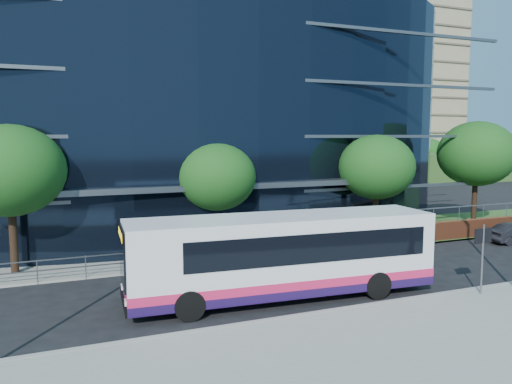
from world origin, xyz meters
name	(u,v)px	position (x,y,z in m)	size (l,w,h in m)	color
ground	(363,299)	(0.00, 0.00, 0.00)	(200.00, 200.00, 0.00)	black
pavement_near	(457,346)	(0.00, -5.00, 0.07)	(80.00, 8.00, 0.15)	gray
kerb	(378,305)	(0.00, -1.00, 0.08)	(80.00, 0.25, 0.16)	gray
yellow_line_outer	(375,305)	(0.00, -0.80, 0.01)	(80.00, 0.08, 0.01)	gold
yellow_line_inner	(373,304)	(0.00, -0.65, 0.01)	(80.00, 0.08, 0.01)	gold
far_forecourt	(157,252)	(-6.00, 11.00, 0.05)	(50.00, 8.00, 0.10)	gray
glass_office	(156,114)	(-4.00, 20.85, 8.00)	(44.00, 23.10, 16.00)	black
guard_railings	(131,257)	(-8.00, 7.00, 0.82)	(24.00, 0.05, 1.10)	slate
apartment_block	(329,107)	(32.00, 57.21, 11.11)	(60.00, 42.00, 30.00)	#2D511E
street_sign	(483,244)	(4.50, -1.59, 2.15)	(0.85, 0.09, 2.80)	slate
tree_far_a	(10,171)	(-13.00, 9.00, 4.86)	(4.95, 4.95, 6.98)	black
tree_far_b	(217,177)	(-3.00, 9.50, 4.21)	(4.29, 4.29, 6.05)	black
tree_far_c	(377,167)	(7.00, 9.00, 4.54)	(4.62, 4.62, 6.51)	black
tree_far_d	(477,154)	(16.00, 10.00, 5.19)	(5.28, 5.28, 7.44)	black
tree_dist_e	(342,150)	(24.00, 40.00, 4.54)	(4.62, 4.62, 6.51)	black
tree_dist_f	(429,151)	(40.00, 42.00, 4.21)	(4.29, 4.29, 6.05)	black
city_bus	(285,255)	(-2.82, 1.28, 1.76)	(12.40, 3.60, 3.32)	silver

